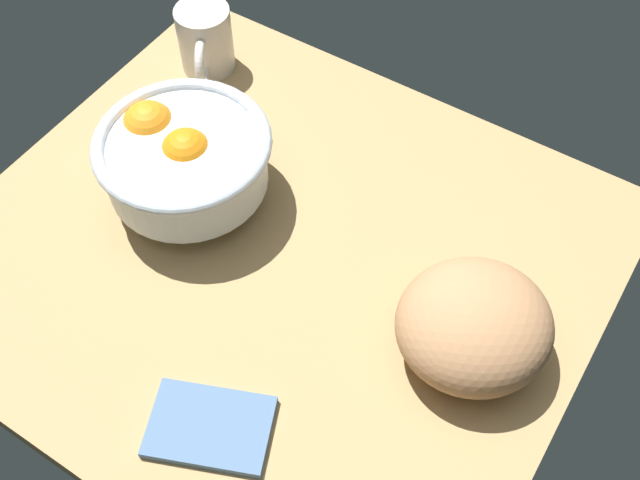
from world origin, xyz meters
TOP-DOWN VIEW (x-y plane):
  - ground_plane at (0.00, 0.00)cm, footprint 70.57×63.45cm
  - fruit_bowl at (-13.91, 1.63)cm, footprint 20.32×20.32cm
  - bread_loaf at (23.83, 0.52)cm, footprint 22.11×22.17cm
  - napkin_folded at (6.47, -21.10)cm, footprint 14.16×12.10cm
  - mug at (-25.37, 20.49)cm, footprint 8.45×10.70cm

SIDE VIEW (x-z plane):
  - ground_plane at x=0.00cm, z-range -3.00..0.00cm
  - napkin_folded at x=6.47cm, z-range 0.00..1.02cm
  - mug at x=-25.37cm, z-range 0.00..9.14cm
  - bread_loaf at x=23.83cm, z-range 0.00..9.78cm
  - fruit_bowl at x=-13.91cm, z-range 1.13..11.62cm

